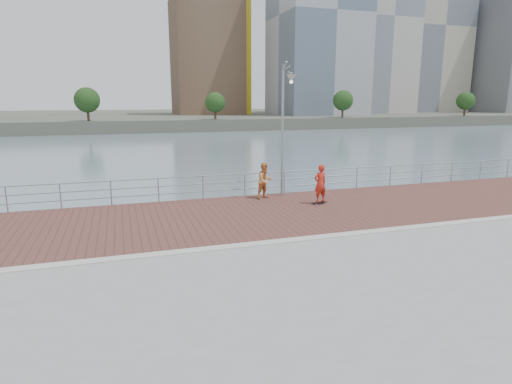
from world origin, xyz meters
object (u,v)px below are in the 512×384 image
object	(u,v)px
guardrail	(224,183)
bystander	(265,181)
street_lamp	(286,107)
skateboarder	(320,183)

from	to	relation	value
guardrail	bystander	distance (m)	1.97
street_lamp	skateboarder	xyz separation A→B (m)	(1.00, -1.71, -3.30)
guardrail	skateboarder	world-z (taller)	skateboarder
street_lamp	skateboarder	distance (m)	3.85
skateboarder	bystander	distance (m)	2.68
skateboarder	guardrail	bearing A→B (deg)	-45.16
guardrail	skateboarder	xyz separation A→B (m)	(3.75, -2.65, 0.26)
guardrail	street_lamp	world-z (taller)	street_lamp
guardrail	bystander	xyz separation A→B (m)	(1.77, -0.83, 0.17)
guardrail	skateboarder	bearing A→B (deg)	-35.23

